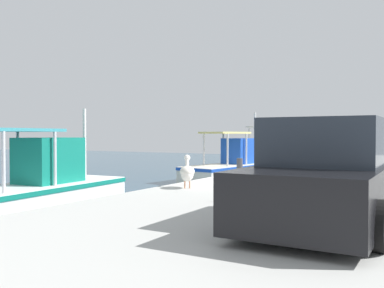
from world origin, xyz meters
name	(u,v)px	position (x,y,z in m)	size (l,w,h in m)	color
quay_pier	(384,202)	(0.00, -5.00, 0.40)	(36.00, 10.00, 0.80)	#B2B2AD
fishing_boat_second	(32,191)	(-4.47, 2.97, 0.67)	(6.05, 2.39, 2.92)	white
fishing_boat_third	(233,167)	(5.70, 1.94, 0.65)	(5.78, 2.60, 3.21)	silver
fishing_boat_fourth	(270,157)	(13.42, 3.01, 0.71)	(6.41, 2.39, 2.83)	silver
pelican	(187,172)	(-2.88, -0.82, 1.20)	(0.92, 0.68, 0.82)	tan
fisherman_standing	(306,144)	(5.21, -1.51, 1.75)	(0.40, 0.54, 1.73)	#4C3823
parked_car	(328,176)	(-5.43, -4.81, 1.52)	(4.11, 1.91, 1.57)	black
mooring_bollard_nearest	(240,166)	(1.11, -0.45, 1.07)	(0.20, 0.20, 0.54)	#333338
mooring_bollard_second	(262,164)	(3.19, -0.45, 1.01)	(0.21, 0.21, 0.43)	#333338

